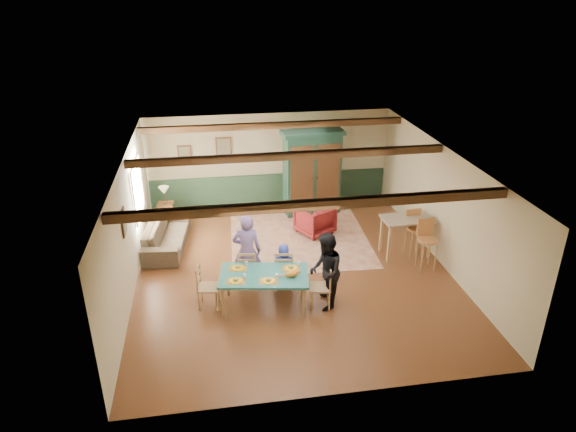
{
  "coord_description": "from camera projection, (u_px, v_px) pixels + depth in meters",
  "views": [
    {
      "loc": [
        -1.73,
        -10.1,
        6.06
      ],
      "look_at": [
        -0.03,
        0.45,
        1.15
      ],
      "focal_mm": 32.0,
      "sensor_mm": 36.0,
      "label": 1
    }
  ],
  "objects": [
    {
      "name": "wainscot_back",
      "position": [
        270.0,
        188.0,
        15.23
      ],
      "size": [
        6.95,
        0.03,
        0.9
      ],
      "primitive_type": "cube",
      "color": "#203A27",
      "rests_on": "floor"
    },
    {
      "name": "place_setting_far_right",
      "position": [
        291.0,
        266.0,
        10.41
      ],
      "size": [
        0.43,
        0.35,
        0.11
      ],
      "primitive_type": null,
      "rotation": [
        0.0,
        0.0,
        -0.16
      ],
      "color": "yellow",
      "rests_on": "dining_table"
    },
    {
      "name": "place_setting_far_left",
      "position": [
        238.0,
        266.0,
        10.41
      ],
      "size": [
        0.43,
        0.35,
        0.11
      ],
      "primitive_type": null,
      "rotation": [
        0.0,
        0.0,
        -0.16
      ],
      "color": "yellow",
      "rests_on": "dining_table"
    },
    {
      "name": "ceiling_beam_front",
      "position": [
        316.0,
        205.0,
        8.69
      ],
      "size": [
        6.95,
        0.16,
        0.16
      ],
      "primitive_type": "cube",
      "color": "#331E0E",
      "rests_on": "ceiling"
    },
    {
      "name": "picture_left_wall",
      "position": [
        124.0,
        222.0,
        10.07
      ],
      "size": [
        0.04,
        0.42,
        0.52
      ],
      "primitive_type": null,
      "color": "gray",
      "rests_on": "wall_left"
    },
    {
      "name": "dining_table",
      "position": [
        264.0,
        290.0,
        10.36
      ],
      "size": [
        1.9,
        1.25,
        0.74
      ],
      "primitive_type": null,
      "rotation": [
        0.0,
        0.0,
        -0.16
      ],
      "color": "#206763",
      "rests_on": "floor"
    },
    {
      "name": "sofa",
      "position": [
        167.0,
        235.0,
        12.72
      ],
      "size": [
        1.12,
        2.35,
        0.66
      ],
      "primitive_type": "imported",
      "rotation": [
        0.0,
        0.0,
        1.47
      ],
      "color": "#413629",
      "rests_on": "floor"
    },
    {
      "name": "cat",
      "position": [
        291.0,
        273.0,
        10.08
      ],
      "size": [
        0.37,
        0.19,
        0.18
      ],
      "primitive_type": null,
      "rotation": [
        0.0,
        0.0,
        -0.16
      ],
      "color": "orange",
      "rests_on": "dining_table"
    },
    {
      "name": "end_table",
      "position": [
        166.0,
        213.0,
        14.09
      ],
      "size": [
        0.46,
        0.46,
        0.53
      ],
      "primitive_type": null,
      "rotation": [
        0.0,
        0.0,
        -0.06
      ],
      "color": "#331E0E",
      "rests_on": "floor"
    },
    {
      "name": "wall_back",
      "position": [
        269.0,
        159.0,
        14.87
      ],
      "size": [
        7.0,
        0.02,
        2.7
      ],
      "primitive_type": "cube",
      "color": "beige",
      "rests_on": "floor"
    },
    {
      "name": "counter_table",
      "position": [
        405.0,
        237.0,
        12.28
      ],
      "size": [
        1.19,
        0.72,
        0.98
      ],
      "primitive_type": null,
      "rotation": [
        0.0,
        0.0,
        0.03
      ],
      "color": "tan",
      "rests_on": "floor"
    },
    {
      "name": "window_left",
      "position": [
        137.0,
        189.0,
        12.22
      ],
      "size": [
        0.06,
        1.6,
        1.3
      ],
      "primitive_type": null,
      "color": "white",
      "rests_on": "wall_left"
    },
    {
      "name": "floor",
      "position": [
        292.0,
        269.0,
        11.84
      ],
      "size": [
        8.0,
        8.0,
        0.0
      ],
      "primitive_type": "plane",
      "color": "#512A16",
      "rests_on": "ground"
    },
    {
      "name": "armchair",
      "position": [
        315.0,
        219.0,
        13.4
      ],
      "size": [
        1.13,
        1.14,
        0.77
      ],
      "primitive_type": "imported",
      "rotation": [
        0.0,
        0.0,
        -2.64
      ],
      "color": "#4E0F15",
      "rests_on": "floor"
    },
    {
      "name": "bar_stool_left",
      "position": [
        427.0,
        246.0,
        11.61
      ],
      "size": [
        0.43,
        0.47,
        1.2
      ],
      "primitive_type": null,
      "rotation": [
        0.0,
        0.0,
        0.01
      ],
      "color": "#C5824C",
      "rests_on": "floor"
    },
    {
      "name": "dining_chair_far_right",
      "position": [
        284.0,
        268.0,
        10.96
      ],
      "size": [
        0.48,
        0.49,
        0.93
      ],
      "primitive_type": null,
      "rotation": [
        0.0,
        0.0,
        2.98
      ],
      "color": "#A07B50",
      "rests_on": "floor"
    },
    {
      "name": "dining_chair_far_left",
      "position": [
        247.0,
        268.0,
        10.96
      ],
      "size": [
        0.48,
        0.49,
        0.93
      ],
      "primitive_type": null,
      "rotation": [
        0.0,
        0.0,
        2.98
      ],
      "color": "#A07B50",
      "rests_on": "floor"
    },
    {
      "name": "picture_back_b",
      "position": [
        185.0,
        154.0,
        14.37
      ],
      "size": [
        0.38,
        0.04,
        0.48
      ],
      "primitive_type": null,
      "color": "gray",
      "rests_on": "wall_back"
    },
    {
      "name": "wall_left",
      "position": [
        129.0,
        227.0,
        10.77
      ],
      "size": [
        0.02,
        8.0,
        2.7
      ],
      "primitive_type": "cube",
      "color": "beige",
      "rests_on": "floor"
    },
    {
      "name": "person_man",
      "position": [
        247.0,
        251.0,
        10.87
      ],
      "size": [
        0.67,
        0.5,
        1.69
      ],
      "primitive_type": "imported",
      "rotation": [
        0.0,
        0.0,
        2.98
      ],
      "color": "#755C9E",
      "rests_on": "floor"
    },
    {
      "name": "dining_chair_end_left",
      "position": [
        208.0,
        286.0,
        10.32
      ],
      "size": [
        0.49,
        0.48,
        0.93
      ],
      "primitive_type": null,
      "rotation": [
        0.0,
        0.0,
        1.41
      ],
      "color": "#A07B50",
      "rests_on": "floor"
    },
    {
      "name": "ceiling",
      "position": [
        293.0,
        158.0,
        10.72
      ],
      "size": [
        7.0,
        8.0,
        0.02
      ],
      "primitive_type": "cube",
      "color": "white",
      "rests_on": "wall_back"
    },
    {
      "name": "person_child",
      "position": [
        284.0,
        265.0,
        11.02
      ],
      "size": [
        0.53,
        0.39,
        0.99
      ],
      "primitive_type": "imported",
      "rotation": [
        0.0,
        0.0,
        2.98
      ],
      "color": "#263798",
      "rests_on": "floor"
    },
    {
      "name": "place_setting_near_left",
      "position": [
        236.0,
        279.0,
        9.96
      ],
      "size": [
        0.43,
        0.35,
        0.11
      ],
      "primitive_type": null,
      "rotation": [
        0.0,
        0.0,
        -0.16
      ],
      "color": "yellow",
      "rests_on": "dining_table"
    },
    {
      "name": "person_woman",
      "position": [
        326.0,
        272.0,
        10.18
      ],
      "size": [
        0.73,
        0.87,
        1.62
      ],
      "primitive_type": "imported",
      "rotation": [
        0.0,
        0.0,
        -1.73
      ],
      "color": "black",
      "rests_on": "floor"
    },
    {
      "name": "armoire",
      "position": [
        312.0,
        172.0,
        14.3
      ],
      "size": [
        1.75,
        0.84,
        2.39
      ],
      "primitive_type": "cube",
      "rotation": [
        0.0,
        0.0,
        0.1
      ],
      "color": "#122E23",
      "rests_on": "floor"
    },
    {
      "name": "picture_back_a",
      "position": [
        224.0,
        147.0,
        14.46
      ],
      "size": [
        0.45,
        0.04,
        0.55
      ],
      "primitive_type": null,
      "color": "gray",
      "rests_on": "wall_back"
    },
    {
      "name": "dining_chair_end_right",
      "position": [
        320.0,
        286.0,
        10.32
      ],
      "size": [
        0.49,
        0.48,
        0.93
      ],
      "primitive_type": null,
      "rotation": [
        0.0,
        0.0,
        -1.73
      ],
      "color": "#A07B50",
      "rests_on": "floor"
    },
    {
      "name": "ceiling_beam_back",
      "position": [
        274.0,
        125.0,
        13.44
      ],
      "size": [
        6.95,
        0.16,
        0.16
      ],
      "primitive_type": "cube",
      "color": "#331E0E",
      "rests_on": "ceiling"
    },
    {
      "name": "bar_stool_right",
      "position": [
        415.0,
        234.0,
        12.23
      ],
      "size": [
        0.43,
        0.47,
        1.14
      ],
      "primitive_type": null,
      "rotation": [
        0.0,
        0.0,
        0.07
      ],
      "color": "#C5824C",
      "rests_on": "floor"
    },
    {
      "name": "ceiling_beam_mid",
      "position": [
        290.0,
        156.0,
        11.11
      ],
      "size": [
        6.95,
        0.16,
        0.16
      ],
      "primitive_type": "cube",
      "color": "#331E0E",
      "rests_on": "ceiling"
    },
    {
      "name": "wall_right",
      "position": [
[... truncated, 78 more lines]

